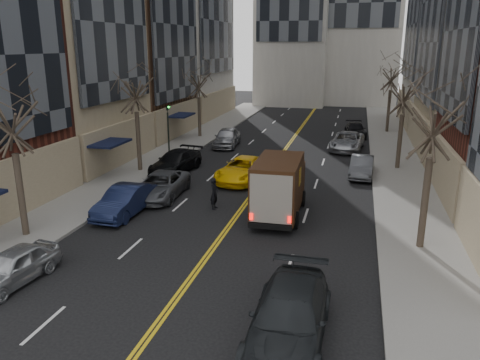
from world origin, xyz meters
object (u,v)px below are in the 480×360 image
object	(u,v)px
ups_truck	(279,187)
taxi	(243,169)
observer_sedan	(289,317)
pedestrian	(214,193)

from	to	relation	value
ups_truck	taxi	world-z (taller)	ups_truck
ups_truck	observer_sedan	distance (m)	10.76
pedestrian	observer_sedan	bearing A→B (deg)	-150.20
pedestrian	taxi	bearing A→B (deg)	-0.08
ups_truck	observer_sedan	bearing A→B (deg)	-79.99
taxi	pedestrian	size ratio (longest dim) A/B	3.11
taxi	pedestrian	xyz separation A→B (m)	(-0.22, -5.73, 0.12)
observer_sedan	taxi	distance (m)	17.37
observer_sedan	taxi	world-z (taller)	observer_sedan
ups_truck	taxi	size ratio (longest dim) A/B	1.07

